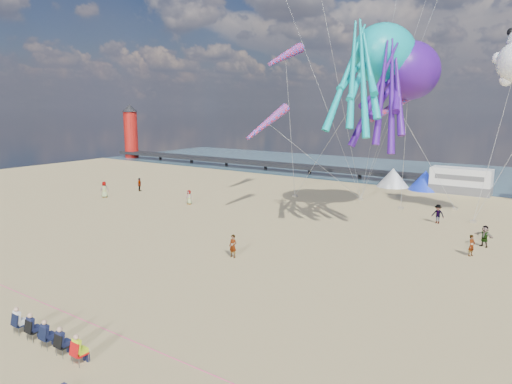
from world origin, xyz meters
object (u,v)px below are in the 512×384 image
sandbag_d (455,209)px  motorhome_0 (461,181)px  windsock_mid (396,104)px  tent_white (393,177)px  sandbag_a (295,196)px  beachgoer_2 (438,214)px  kite_octopus_purple (409,71)px  windsock_right (267,123)px  sandbag_b (401,208)px  beachgoer_0 (104,189)px  windsock_left (285,56)px  tent_blue (425,180)px  sandbag_c (473,222)px  beachgoer_6 (189,197)px  kite_octopus_teal (384,54)px  sandbag_e (361,199)px  beachgoer_4 (485,236)px  beachgoer_5 (472,246)px  spectator_row (48,333)px  lighthouse (131,135)px  beachgoer_3 (139,185)px  standing_person (233,246)px

sandbag_d → motorhome_0: bearing=98.1°
motorhome_0 → windsock_mid: size_ratio=1.05×
motorhome_0 → windsock_mid: (-2.69, -17.14, 8.74)m
motorhome_0 → tent_white: 8.01m
sandbag_a → beachgoer_2: bearing=-11.4°
tent_white → sandbag_d: bearing=-45.9°
kite_octopus_purple → windsock_right: (-10.88, -5.62, -4.47)m
beachgoer_2 → sandbag_b: beachgoer_2 is taller
beachgoer_0 → windsock_left: size_ratio=0.30×
tent_blue → sandbag_c: 16.19m
beachgoer_6 → kite_octopus_teal: 23.49m
sandbag_a → sandbag_e: (6.87, 2.47, 0.00)m
beachgoer_4 → sandbag_d: (-4.26, 11.62, -0.69)m
motorhome_0 → kite_octopus_purple: (-1.97, -16.30, 11.60)m
tent_white → beachgoer_5: bearing=-61.2°
sandbag_c → windsock_mid: windsock_mid is taller
spectator_row → beachgoer_2: bearing=74.7°
beachgoer_5 → sandbag_b: beachgoer_5 is taller
spectator_row → beachgoer_4: (12.99, 26.06, 0.15)m
tent_blue → beachgoer_2: 16.97m
tent_blue → beachgoer_2: bearing=-72.1°
lighthouse → windsock_right: windsock_right is taller
lighthouse → kite_octopus_purple: size_ratio=0.78×
beachgoer_3 → beachgoer_6: (10.02, -2.14, -0.05)m
kite_octopus_purple → tent_blue: bearing=95.5°
beachgoer_2 → sandbag_d: beachgoer_2 is taller
sandbag_e → kite_octopus_purple: size_ratio=0.04×
tent_blue → kite_octopus_teal: 22.66m
beachgoer_3 → windsock_mid: size_ratio=0.26×
beachgoer_3 → standing_person: bearing=-145.1°
beachgoer_5 → tent_white: bearing=52.6°
lighthouse → motorhome_0: bearing=-3.7°
lighthouse → beachgoer_4: bearing=-20.5°
motorhome_0 → tent_blue: bearing=180.0°
motorhome_0 → windsock_right: bearing=-120.4°
beachgoer_2 → sandbag_a: (-16.16, 3.26, -0.73)m
kite_octopus_teal → kite_octopus_purple: size_ratio=1.00×
motorhome_0 → tent_blue: size_ratio=1.65×
motorhome_0 → sandbag_a: motorhome_0 is taller
beachgoer_2 → sandbag_e: size_ratio=3.37×
kite_octopus_teal → motorhome_0: bearing=61.7°
sandbag_e → tent_blue: bearing=68.6°
windsock_mid → beachgoer_6: bearing=-140.3°
tent_white → sandbag_c: 18.44m
tent_blue → beachgoer_0: size_ratio=2.19×
beachgoer_3 → sandbag_b: size_ratio=3.21×
spectator_row → windsock_left: (-7.14, 31.25, 14.45)m
beachgoer_5 → kite_octopus_teal: kite_octopus_teal is taller
kite_octopus_teal → windsock_right: (-9.38, -3.47, -5.72)m
beachgoer_5 → kite_octopus_purple: size_ratio=0.13×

